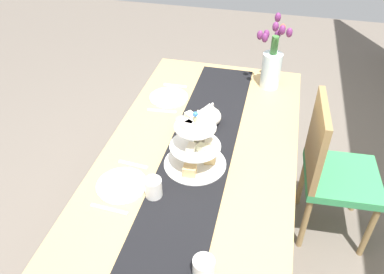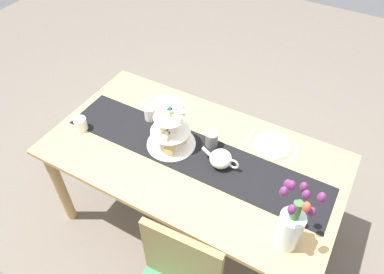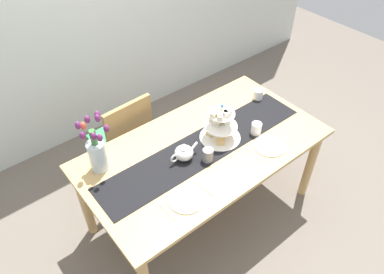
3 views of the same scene
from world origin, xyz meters
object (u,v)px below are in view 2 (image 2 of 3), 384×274
dinner_plate_left (272,146)px  dinner_plate_right (167,106)px  teapot (221,158)px  fork_left (295,154)px  tiered_cake_stand (170,133)px  cream_jug (81,124)px  knife_right (149,99)px  knife_left (250,137)px  fork_right (185,113)px  tulip_vase (291,224)px  mug_grey (212,139)px  dining_table (193,164)px  mug_white_text (150,113)px

dinner_plate_left → dinner_plate_right: size_ratio=1.00×
teapot → fork_left: size_ratio=1.59×
tiered_cake_stand → teapot: size_ratio=1.28×
tiered_cake_stand → cream_jug: bearing=15.9°
cream_jug → fork_left: cream_jug is taller
tiered_cake_stand → knife_right: bearing=-38.9°
knife_left → fork_right: (0.47, 0.00, 0.00)m
tulip_vase → knife_left: size_ratio=2.62×
fork_right → mug_grey: 0.34m
fork_left → dinner_plate_right: (0.91, 0.00, 0.00)m
dining_table → fork_right: bearing=-52.2°
cream_jug → dinner_plate_right: cream_jug is taller
dining_table → tiered_cake_stand: bearing=0.8°
tiered_cake_stand → mug_white_text: bearing=-28.9°
knife_right → tiered_cake_stand: bearing=141.1°
cream_jug → teapot: bearing=-169.7°
knife_left → dinner_plate_right: bearing=0.0°
cream_jug → mug_grey: (-0.79, -0.28, 0.01)m
dinner_plate_right → knife_right: bearing=0.0°
knife_left → dinner_plate_right: (0.62, 0.00, 0.00)m
dinner_plate_right → mug_grey: (-0.44, 0.17, 0.05)m
tulip_vase → dinner_plate_left: bearing=-63.9°
cream_jug → tiered_cake_stand: bearing=-164.1°
tiered_cake_stand → knife_left: 0.50m
tiered_cake_stand → fork_right: 0.32m
knife_right → dinner_plate_left: bearing=180.0°
mug_grey → fork_left: bearing=-159.6°
dinner_plate_left → knife_left: size_ratio=1.35×
knife_right → mug_white_text: 0.21m
dinner_plate_right → mug_white_text: bearing=82.0°
dinner_plate_left → fork_right: (0.62, 0.00, -0.00)m
knife_left → dinner_plate_right: dinner_plate_right is taller
tiered_cake_stand → teapot: (-0.34, -0.00, -0.04)m
cream_jug → fork_left: bearing=-160.2°
dinner_plate_right → fork_right: 0.15m
tulip_vase → dining_table: bearing=-22.9°
mug_grey → dinner_plate_left: bearing=-151.8°
fork_left → mug_white_text: mug_white_text is taller
mug_grey → dining_table: bearing=60.3°
tulip_vase → knife_right: size_ratio=2.62×
dinner_plate_right → mug_grey: size_ratio=2.42×
tulip_vase → knife_right: (1.19, -0.57, -0.16)m
dining_table → dinner_plate_right: dinner_plate_right is taller
tulip_vase → mug_grey: size_ratio=4.69×
dinner_plate_right → mug_white_text: (0.02, 0.16, 0.04)m
fork_left → mug_white_text: (0.93, 0.16, 0.04)m
mug_white_text → tulip_vase: bearing=158.7°
mug_grey → knife_right: bearing=-16.8°
teapot → mug_grey: size_ratio=2.51×
tiered_cake_stand → dinner_plate_left: size_ratio=1.32×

